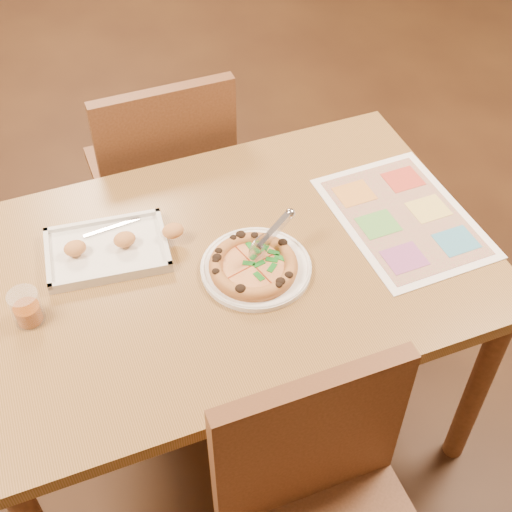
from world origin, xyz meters
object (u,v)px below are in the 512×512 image
object	(u,v)px
pizza_cutter	(270,235)
glass_tumbler	(27,309)
chair_near	(325,506)
appetizer_tray	(111,249)
dining_table	(227,283)
chair_far	(163,165)
plate	(256,268)
pizza	(253,266)
menu	(404,217)

from	to	relation	value
pizza_cutter	glass_tumbler	xyz separation A→B (m)	(-0.59, 0.02, -0.04)
chair_near	appetizer_tray	world-z (taller)	chair_near
dining_table	chair_far	distance (m)	0.61
dining_table	plate	size ratio (longest dim) A/B	4.80
pizza	glass_tumbler	size ratio (longest dim) A/B	2.48
chair_near	pizza_cutter	size ratio (longest dim) A/B	3.41
pizza_cutter	appetizer_tray	world-z (taller)	pizza_cutter
appetizer_tray	menu	world-z (taller)	appetizer_tray
glass_tumbler	dining_table	bearing A→B (deg)	1.41
plate	pizza_cutter	distance (m)	0.09
glass_tumbler	menu	bearing A→B (deg)	-0.75
plate	pizza	bearing A→B (deg)	-143.65
chair_far	plate	bearing A→B (deg)	95.10
pizza	glass_tumbler	world-z (taller)	glass_tumbler
chair_far	pizza_cutter	bearing A→B (deg)	99.43
dining_table	plate	xyz separation A→B (m)	(0.06, -0.06, 0.09)
plate	dining_table	bearing A→B (deg)	136.07
chair_far	pizza_cutter	size ratio (longest dim) A/B	3.41
chair_near	menu	size ratio (longest dim) A/B	1.03
plate	menu	world-z (taller)	plate
pizza_cutter	plate	bearing A→B (deg)	-176.42
chair_far	menu	distance (m)	0.81
pizza	appetizer_tray	bearing A→B (deg)	147.81
dining_table	pizza	distance (m)	0.14
plate	glass_tumbler	xyz separation A→B (m)	(-0.54, 0.04, 0.03)
menu	chair_far	bearing A→B (deg)	127.89
plate	chair_near	bearing A→B (deg)	-96.15
plate	menu	distance (m)	0.43
pizza	glass_tumbler	xyz separation A→B (m)	(-0.53, 0.05, 0.01)
chair_far	glass_tumbler	distance (m)	0.80
chair_near	chair_far	distance (m)	1.20
glass_tumbler	plate	bearing A→B (deg)	-4.75
chair_far	plate	size ratio (longest dim) A/B	1.74
chair_near	menu	bearing A→B (deg)	49.84
plate	glass_tumbler	bearing A→B (deg)	175.25
plate	glass_tumbler	distance (m)	0.54
dining_table	chair_far	size ratio (longest dim) A/B	2.77
dining_table	pizza_cutter	distance (m)	0.20
appetizer_tray	menu	size ratio (longest dim) A/B	0.78
pizza	glass_tumbler	distance (m)	0.53
plate	appetizer_tray	size ratio (longest dim) A/B	0.76
dining_table	glass_tumbler	xyz separation A→B (m)	(-0.48, -0.01, 0.12)
dining_table	menu	distance (m)	0.50
dining_table	chair_far	world-z (taller)	chair_far
chair_near	menu	distance (m)	0.77
plate	pizza_cutter	size ratio (longest dim) A/B	1.97
chair_far	dining_table	bearing A→B (deg)	90.00
chair_far	pizza	world-z (taller)	chair_far
chair_near	plate	bearing A→B (deg)	83.85
plate	pizza	size ratio (longest dim) A/B	1.25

